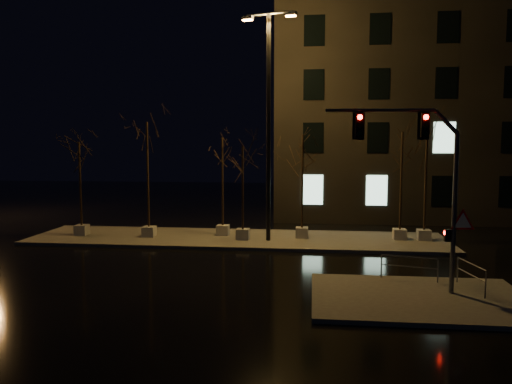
# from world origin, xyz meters

# --- Properties ---
(ground) EXTENTS (90.00, 90.00, 0.00)m
(ground) POSITION_xyz_m (0.00, 0.00, 0.00)
(ground) COLOR black
(ground) RESTS_ON ground
(median) EXTENTS (22.00, 5.00, 0.15)m
(median) POSITION_xyz_m (0.00, 6.00, 0.07)
(median) COLOR #4E4B46
(median) RESTS_ON ground
(sidewalk_corner) EXTENTS (7.00, 5.00, 0.15)m
(sidewalk_corner) POSITION_xyz_m (7.50, -3.50, 0.07)
(sidewalk_corner) COLOR #4E4B46
(sidewalk_corner) RESTS_ON ground
(building) EXTENTS (25.00, 12.00, 15.00)m
(building) POSITION_xyz_m (14.00, 18.00, 7.50)
(building) COLOR black
(building) RESTS_ON ground
(tree_0) EXTENTS (1.80, 1.80, 5.22)m
(tree_0) POSITION_xyz_m (-8.54, 5.78, 4.11)
(tree_0) COLOR #A7A39C
(tree_0) RESTS_ON median
(tree_1) EXTENTS (1.80, 1.80, 6.28)m
(tree_1) POSITION_xyz_m (-4.71, 5.68, 4.91)
(tree_1) COLOR #A7A39C
(tree_1) RESTS_ON median
(tree_2) EXTENTS (1.80, 1.80, 5.46)m
(tree_2) POSITION_xyz_m (-0.86, 6.60, 4.29)
(tree_2) COLOR #A7A39C
(tree_2) RESTS_ON median
(tree_3) EXTENTS (1.80, 1.80, 5.00)m
(tree_3) POSITION_xyz_m (0.40, 5.52, 3.95)
(tree_3) COLOR #A7A39C
(tree_3) RESTS_ON median
(tree_4) EXTENTS (1.80, 1.80, 5.59)m
(tree_4) POSITION_xyz_m (3.45, 6.33, 4.39)
(tree_4) COLOR #A7A39C
(tree_4) RESTS_ON median
(tree_5) EXTENTS (1.80, 1.80, 5.71)m
(tree_5) POSITION_xyz_m (8.53, 6.42, 4.48)
(tree_5) COLOR #A7A39C
(tree_5) RESTS_ON median
(tree_6) EXTENTS (1.80, 1.80, 5.86)m
(tree_6) POSITION_xyz_m (9.74, 6.36, 4.60)
(tree_6) COLOR #A7A39C
(tree_6) RESTS_ON median
(traffic_signal_mast) EXTENTS (5.00, 0.55, 6.11)m
(traffic_signal_mast) POSITION_xyz_m (7.66, -3.07, 4.17)
(traffic_signal_mast) COLOR #56585E
(traffic_signal_mast) RESTS_ON sidewalk_corner
(streetlight_main) EXTENTS (2.84, 1.03, 11.45)m
(streetlight_main) POSITION_xyz_m (1.74, 5.42, 6.76)
(streetlight_main) COLOR black
(streetlight_main) RESTS_ON median
(guard_rail_a) EXTENTS (1.97, 0.54, 0.87)m
(guard_rail_a) POSITION_xyz_m (7.53, -1.50, 0.72)
(guard_rail_a) COLOR #56585E
(guard_rail_a) RESTS_ON sidewalk_corner
(guard_rail_b) EXTENTS (0.40, 1.93, 0.93)m
(guard_rail_b) POSITION_xyz_m (9.39, -2.55, 0.75)
(guard_rail_b) COLOR #56585E
(guard_rail_b) RESTS_ON sidewalk_corner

